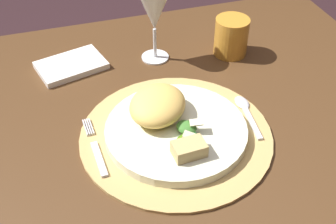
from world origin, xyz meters
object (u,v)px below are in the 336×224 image
(dinner_plate, at_px, (176,131))
(napkin, at_px, (71,65))
(fork, at_px, (96,149))
(wine_glass, at_px, (154,12))
(dining_table, at_px, (157,175))
(spoon, at_px, (245,109))
(amber_tumbler, at_px, (231,37))

(dinner_plate, bearing_deg, napkin, 118.55)
(dinner_plate, relative_size, napkin, 1.81)
(fork, distance_m, wine_glass, 0.34)
(dining_table, xyz_separation_m, dinner_plate, (0.02, -0.06, 0.18))
(fork, bearing_deg, dining_table, 23.83)
(fork, xyz_separation_m, spoon, (0.30, 0.02, 0.00))
(wine_glass, height_order, amber_tumbler, wine_glass)
(dinner_plate, xyz_separation_m, wine_glass, (0.04, 0.27, 0.10))
(spoon, bearing_deg, fork, -175.98)
(amber_tumbler, bearing_deg, spoon, -105.55)
(napkin, xyz_separation_m, amber_tumbler, (0.37, -0.05, 0.04))
(napkin, bearing_deg, fork, -88.97)
(dining_table, height_order, wine_glass, wine_glass)
(dining_table, height_order, amber_tumbler, amber_tumbler)
(dining_table, bearing_deg, napkin, 120.45)
(dining_table, distance_m, napkin, 0.31)
(napkin, bearing_deg, dinner_plate, -61.45)
(dining_table, height_order, napkin, napkin)
(wine_glass, bearing_deg, dining_table, -105.96)
(dining_table, height_order, fork, fork)
(dining_table, distance_m, spoon, 0.25)
(fork, relative_size, amber_tumbler, 1.74)
(napkin, distance_m, amber_tumbler, 0.37)
(napkin, height_order, amber_tumbler, amber_tumbler)
(wine_glass, relative_size, amber_tumbler, 1.90)
(fork, distance_m, napkin, 0.28)
(fork, height_order, wine_glass, wine_glass)
(dinner_plate, relative_size, spoon, 2.02)
(dinner_plate, xyz_separation_m, fork, (-0.15, 0.00, -0.01))
(napkin, xyz_separation_m, wine_glass, (0.19, -0.02, 0.11))
(fork, bearing_deg, spoon, 4.02)
(wine_glass, bearing_deg, fork, -125.25)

